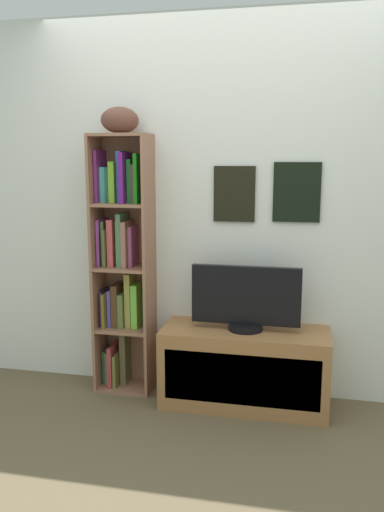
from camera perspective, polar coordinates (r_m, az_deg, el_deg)
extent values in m
cube|color=brown|center=(2.84, 0.04, -23.77)|extent=(5.20, 5.20, 0.04)
cube|color=silver|center=(3.48, 3.91, 5.11)|extent=(4.80, 0.06, 2.51)
cube|color=black|center=(3.43, 4.66, 6.79)|extent=(0.27, 0.02, 0.36)
cube|color=gray|center=(3.42, 4.65, 6.79)|extent=(0.22, 0.01, 0.31)
cube|color=black|center=(3.40, 11.42, 6.86)|extent=(0.30, 0.02, 0.38)
cube|color=gray|center=(3.39, 11.42, 6.86)|extent=(0.25, 0.01, 0.33)
cube|color=#94654B|center=(3.61, -10.27, -0.99)|extent=(0.02, 0.26, 1.75)
cube|color=#94654B|center=(3.49, -4.68, -1.25)|extent=(0.02, 0.26, 1.75)
cube|color=#94654B|center=(3.66, -6.86, -0.73)|extent=(0.39, 0.01, 1.75)
cube|color=#94654B|center=(3.81, -7.20, -13.96)|extent=(0.35, 0.25, 0.02)
cube|color=#94654B|center=(3.65, -7.36, -7.85)|extent=(0.35, 0.25, 0.02)
cube|color=#94654B|center=(3.54, -7.52, -1.28)|extent=(0.35, 0.25, 0.02)
cube|color=#94654B|center=(3.48, -7.69, 5.62)|extent=(0.35, 0.25, 0.02)
cube|color=#94654B|center=(3.47, -7.87, 12.99)|extent=(0.35, 0.25, 0.02)
cube|color=#2F6641|center=(3.85, -9.24, -11.65)|extent=(0.02, 0.15, 0.24)
cube|color=olive|center=(3.83, -8.85, -11.78)|extent=(0.03, 0.17, 0.24)
cube|color=#A1393E|center=(3.79, -8.51, -11.57)|extent=(0.03, 0.21, 0.29)
cube|color=brown|center=(3.80, -8.04, -12.02)|extent=(0.02, 0.21, 0.23)
cube|color=brown|center=(3.79, -7.32, -10.92)|extent=(0.04, 0.14, 0.37)
cube|color=#32234E|center=(3.70, -9.50, -5.48)|extent=(0.02, 0.17, 0.25)
cube|color=brown|center=(3.67, -9.21, -5.67)|extent=(0.02, 0.21, 0.24)
cube|color=#5D57CA|center=(3.68, -8.68, -5.50)|extent=(0.02, 0.16, 0.25)
cube|color=#4D311A|center=(3.66, -8.12, -5.27)|extent=(0.04, 0.17, 0.29)
cube|color=#576732|center=(3.65, -7.46, -5.77)|extent=(0.04, 0.18, 0.24)
cube|color=#A19A46|center=(3.63, -6.77, -4.71)|extent=(0.04, 0.15, 0.37)
cube|color=#72C63B|center=(3.62, -6.03, -5.33)|extent=(0.04, 0.16, 0.30)
cube|color=purple|center=(3.60, -9.78, 1.55)|extent=(0.02, 0.19, 0.32)
cube|color=#446134|center=(3.59, -9.31, 1.46)|extent=(0.02, 0.17, 0.31)
cube|color=#465627|center=(3.57, -9.08, 1.00)|extent=(0.02, 0.21, 0.25)
cube|color=#C8484B|center=(3.56, -8.51, 1.53)|extent=(0.04, 0.19, 0.32)
cube|color=#ABB622|center=(3.57, -7.87, 1.42)|extent=(0.02, 0.15, 0.30)
cube|color=#436E4A|center=(3.53, -7.57, 1.81)|extent=(0.03, 0.20, 0.36)
cube|color=#915D4F|center=(3.52, -7.03, 1.37)|extent=(0.03, 0.21, 0.31)
cube|color=#974C76|center=(3.53, -6.45, 1.12)|extent=(0.03, 0.17, 0.27)
cube|color=#722368|center=(3.56, -10.00, 8.58)|extent=(0.02, 0.18, 0.34)
cube|color=#46B198|center=(3.56, -9.38, 7.72)|extent=(0.04, 0.15, 0.23)
cube|color=#1C4E46|center=(3.54, -8.87, 7.72)|extent=(0.02, 0.17, 0.23)
cube|color=#6EAB25|center=(3.52, -8.37, 8.01)|extent=(0.04, 0.18, 0.27)
cube|color=#3966C1|center=(3.52, -7.67, 8.58)|extent=(0.03, 0.15, 0.34)
cube|color=#611979|center=(3.48, -7.25, 8.51)|extent=(0.03, 0.21, 0.33)
cube|color=#1C7928|center=(3.49, -6.57, 8.16)|extent=(0.03, 0.16, 0.28)
cube|color=#57303B|center=(3.48, -6.14, 7.89)|extent=(0.02, 0.17, 0.25)
cube|color=#167212|center=(3.45, -5.76, 8.45)|extent=(0.02, 0.20, 0.32)
ellipsoid|color=brown|center=(3.48, -7.91, 14.53)|extent=(0.30, 0.27, 0.17)
cube|color=#9B683C|center=(3.47, 5.78, -12.03)|extent=(1.07, 0.42, 0.51)
cube|color=brown|center=(3.29, 5.38, -13.37)|extent=(0.96, 0.01, 0.33)
cylinder|color=black|center=(3.38, 5.86, -7.71)|extent=(0.22, 0.22, 0.04)
cube|color=black|center=(3.32, 5.93, -4.31)|extent=(0.69, 0.04, 0.37)
cube|color=white|center=(3.31, 5.91, -4.36)|extent=(0.65, 0.01, 0.33)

